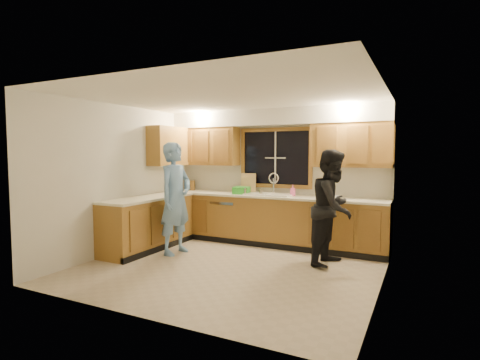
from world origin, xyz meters
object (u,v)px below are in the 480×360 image
Objects in this scene: woman at (333,207)px; dish_crate at (241,190)px; sink at (270,198)px; soap_bottle at (293,190)px; stove at (125,229)px; bowl at (334,197)px; man at (176,198)px; dishwasher at (229,219)px; knife_block at (192,185)px.

woman is 6.02× the size of dish_crate.
dish_crate is (-1.87, 0.68, 0.12)m from woman.
woman is at bearing -29.60° from sink.
stove is at bearing -139.84° from soap_bottle.
man is at bearing -152.47° from bowl.
soap_bottle is (1.28, 0.07, 0.61)m from dishwasher.
knife_block is (0.01, 1.94, 0.57)m from stove.
woman reaches higher than bowl.
sink is 0.56m from dish_crate.
bowl is (2.03, -0.05, 0.54)m from dishwasher.
woman reaches higher than stove.
soap_bottle reaches higher than dishwasher.
dish_crate reaches higher than dishwasher.
man is 1.54m from knife_block.
sink is at bearing -172.83° from soap_bottle.
dish_crate reaches higher than bowl.
soap_bottle is (2.23, 1.88, 0.57)m from stove.
sink is at bearing 177.05° from bowl.
bowl is (0.76, -0.11, -0.07)m from soap_bottle.
dish_crate is at bearing 54.34° from stove.
man is 8.83× the size of bowl.
sink is at bearing 0.99° from dishwasher.
woman is 8.66× the size of soap_bottle.
sink reaches higher than stove.
man is (-1.18, -1.29, 0.07)m from sink.
knife_block is 2.98m from bowl.
sink is 0.49× the size of woman.
soap_bottle reaches higher than bowl.
dishwasher is 0.47× the size of woman.
stove is 3.11× the size of dish_crate.
soap_bottle is at bearing -20.61° from knife_block.
dish_crate is (1.25, -0.20, -0.03)m from knife_block.
bowl is at bearing -2.95° from sink.
dish_crate is at bearing -11.34° from dishwasher.
dishwasher is 4.02× the size of knife_block.
bowl is at bearing 30.59° from stove.
dishwasher is at bearing 168.66° from dish_crate.
knife_block reaches higher than dishwasher.
man reaches higher than dish_crate.
stove is at bearing -134.61° from sink.
soap_bottle is (-0.90, 0.81, 0.15)m from woman.
dishwasher is (-0.85, -0.01, -0.45)m from sink.
sink reaches higher than dishwasher.
dishwasher is 0.91× the size of stove.
stove is 2.03m from knife_block.
soap_bottle is at bearing 7.17° from sink.
stove is 4.47× the size of soap_bottle.
man is at bearing -140.01° from soap_bottle.
man is at bearing 111.43° from woman.
dish_crate is (-0.55, -0.08, 0.12)m from sink.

